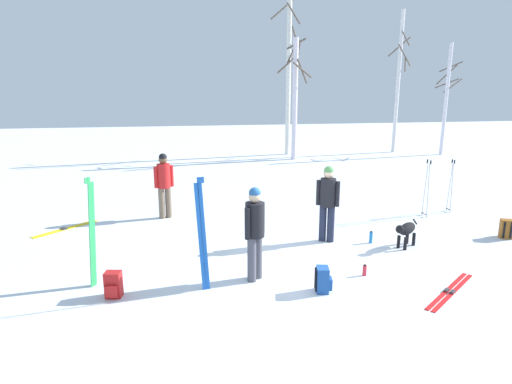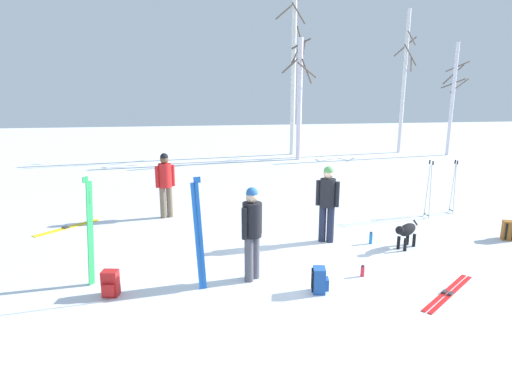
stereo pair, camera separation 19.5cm
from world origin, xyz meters
name	(u,v)px [view 2 (the right image)]	position (x,y,z in m)	size (l,w,h in m)	color
ground_plane	(309,270)	(0.00, 0.00, 0.00)	(60.00, 60.00, 0.00)	white
person_0	(327,199)	(0.77, 1.47, 0.98)	(0.47, 0.34, 1.72)	#1E2338
person_1	(252,228)	(-1.14, -0.25, 0.98)	(0.41, 0.39, 1.72)	#4C4C56
person_2	(165,181)	(-2.84, 3.90, 0.98)	(0.50, 0.34, 1.72)	#72604C
dog	(406,231)	(2.34, 0.81, 0.39)	(0.76, 0.56, 0.57)	black
ski_pair_planted_0	(90,232)	(-3.94, 0.00, 0.96)	(0.16, 0.24, 1.93)	green
ski_pair_planted_1	(199,235)	(-2.08, -0.52, 0.99)	(0.23, 0.06, 1.99)	blue
ski_pair_lying_0	(67,228)	(-5.23, 3.32, 0.01)	(1.33, 1.28, 0.05)	yellow
ski_pair_lying_1	(448,293)	(2.07, -1.30, 0.01)	(1.54, 1.28, 0.05)	red
ski_poles_0	(454,185)	(4.85, 3.17, 0.78)	(0.07, 0.21, 1.46)	#B2B2BC
ski_poles_1	(429,187)	(3.97, 2.87, 0.81)	(0.07, 0.27, 1.53)	#B2B2BC
backpack_0	(320,280)	(-0.08, -0.93, 0.21)	(0.32, 0.29, 0.44)	#1E4C99
backpack_1	(110,284)	(-3.56, -0.54, 0.21)	(0.29, 0.32, 0.44)	red
backpack_2	(508,230)	(4.91, 0.99, 0.21)	(0.32, 0.34, 0.44)	#99591E
water_bottle_0	(363,271)	(0.89, -0.43, 0.10)	(0.08, 0.08, 0.22)	red
water_bottle_1	(371,238)	(1.72, 1.19, 0.13)	(0.07, 0.07, 0.27)	#1E72BF
birch_tree_0	(300,96)	(2.80, 12.41, 2.89)	(1.46, 1.48, 5.43)	silver
birch_tree_1	(294,75)	(2.85, 13.93, 3.82)	(1.40, 1.40, 7.36)	silver
birch_tree_2	(404,81)	(8.41, 13.72, 3.57)	(1.02, 1.11, 6.92)	silver
birch_tree_3	(453,98)	(10.41, 12.61, 2.77)	(1.03, 1.00, 5.33)	silver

